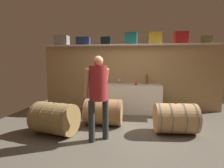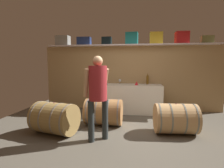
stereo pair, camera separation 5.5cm
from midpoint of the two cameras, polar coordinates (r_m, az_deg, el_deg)
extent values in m
cube|color=#585246|center=(4.28, 5.38, -13.54)|extent=(6.76, 7.60, 0.02)
cube|color=tan|center=(5.69, 6.28, 1.88)|extent=(5.56, 0.10, 2.01)
cube|color=silver|center=(5.56, 6.36, 12.30)|extent=(5.11, 0.40, 0.03)
cube|color=gray|center=(6.05, -15.22, 13.25)|extent=(0.43, 0.28, 0.31)
cube|color=navy|center=(5.81, -8.65, 13.40)|extent=(0.43, 0.29, 0.25)
cube|color=black|center=(5.64, -1.42, 13.64)|extent=(0.29, 0.22, 0.24)
cube|color=#197A7A|center=(5.58, 6.66, 14.29)|extent=(0.38, 0.30, 0.36)
cube|color=yellow|center=(5.60, 14.26, 14.05)|extent=(0.37, 0.25, 0.35)
cube|color=red|center=(5.73, 21.80, 13.64)|extent=(0.38, 0.28, 0.35)
cube|color=olive|center=(5.91, 28.45, 12.43)|extent=(0.32, 0.20, 0.22)
cube|color=white|center=(5.39, 5.90, -4.64)|extent=(1.89, 0.66, 0.84)
cylinder|color=brown|center=(5.52, 11.60, 1.15)|extent=(0.07, 0.07, 0.23)
sphere|color=brown|center=(5.51, 11.63, 2.46)|extent=(0.07, 0.07, 0.07)
cylinder|color=brown|center=(5.51, 11.64, 2.93)|extent=(0.02, 0.02, 0.07)
cylinder|color=white|center=(5.56, 2.81, 0.15)|extent=(0.06, 0.06, 0.00)
cylinder|color=white|center=(5.55, 2.81, 0.49)|extent=(0.01, 0.01, 0.06)
sphere|color=white|center=(5.55, 2.82, 1.15)|extent=(0.09, 0.09, 0.09)
sphere|color=maroon|center=(5.55, 2.82, 1.02)|extent=(0.05, 0.05, 0.05)
cone|color=red|center=(5.23, 8.19, 0.29)|extent=(0.11, 0.11, 0.11)
cylinder|color=#A87443|center=(4.30, -2.28, -8.93)|extent=(0.88, 0.63, 0.61)
cylinder|color=slate|center=(4.39, -6.99, -8.68)|extent=(0.04, 0.62, 0.62)
cylinder|color=slate|center=(4.33, -4.10, -8.84)|extent=(0.04, 0.62, 0.62)
cylinder|color=slate|center=(4.28, -0.44, -9.02)|extent=(0.04, 0.62, 0.62)
cylinder|color=slate|center=(4.25, 2.59, -9.14)|extent=(0.04, 0.62, 0.62)
cylinder|color=brown|center=(4.23, -2.30, -4.85)|extent=(0.04, 0.04, 0.01)
cylinder|color=tan|center=(4.01, 20.08, -10.37)|extent=(0.88, 0.68, 0.62)
cylinder|color=slate|center=(3.93, 15.05, -10.55)|extent=(0.07, 0.64, 0.63)
cylinder|color=slate|center=(3.98, 18.19, -10.45)|extent=(0.07, 0.64, 0.63)
cylinder|color=slate|center=(4.05, 21.94, -10.29)|extent=(0.07, 0.64, 0.63)
cylinder|color=slate|center=(4.13, 24.87, -10.13)|extent=(0.07, 0.64, 0.63)
cylinder|color=#894E49|center=(3.94, 20.26, -5.94)|extent=(0.04, 0.04, 0.01)
cylinder|color=olive|center=(3.95, -17.50, -10.39)|extent=(0.99, 0.83, 0.65)
cylinder|color=slate|center=(4.18, -21.42, -9.60)|extent=(0.18, 0.65, 0.66)
cylinder|color=slate|center=(4.03, -19.05, -10.09)|extent=(0.18, 0.65, 0.66)
cylinder|color=slate|center=(3.87, -15.88, -10.70)|extent=(0.18, 0.65, 0.66)
cylinder|color=slate|center=(3.74, -13.09, -11.21)|extent=(0.18, 0.65, 0.66)
cylinder|color=#93524F|center=(3.87, -17.66, -5.72)|extent=(0.04, 0.04, 0.01)
cylinder|color=red|center=(4.22, -2.02, -4.46)|extent=(0.08, 0.08, 0.06)
cylinder|color=#2A3131|center=(3.50, -1.80, -11.23)|extent=(0.12, 0.12, 0.78)
cylinder|color=#2A3131|center=(3.39, -6.26, -11.86)|extent=(0.12, 0.12, 0.78)
cylinder|color=#A8292D|center=(3.29, -4.09, 0.31)|extent=(0.34, 0.34, 0.64)
sphere|color=tan|center=(3.28, -4.14, 7.38)|extent=(0.19, 0.19, 0.19)
cylinder|color=tan|center=(3.46, -1.82, 0.61)|extent=(0.20, 0.23, 0.54)
cylinder|color=tan|center=(3.31, -7.84, 0.28)|extent=(0.18, 0.20, 0.55)
camera|label=1|loc=(0.03, -89.60, 0.04)|focal=28.48mm
camera|label=2|loc=(0.03, 90.40, -0.04)|focal=28.48mm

